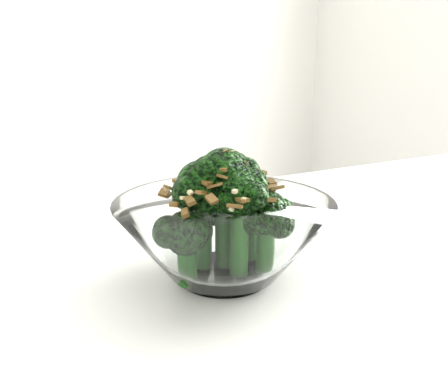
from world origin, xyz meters
TOP-DOWN VIEW (x-y plane):
  - table at (-0.05, -0.08)m, footprint 1.30×0.96m
  - broccoli_dish at (-0.13, 0.04)m, footprint 0.20×0.20m

SIDE VIEW (x-z plane):
  - table at x=-0.05m, z-range 0.31..1.06m
  - broccoli_dish at x=-0.13m, z-range 0.74..0.86m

